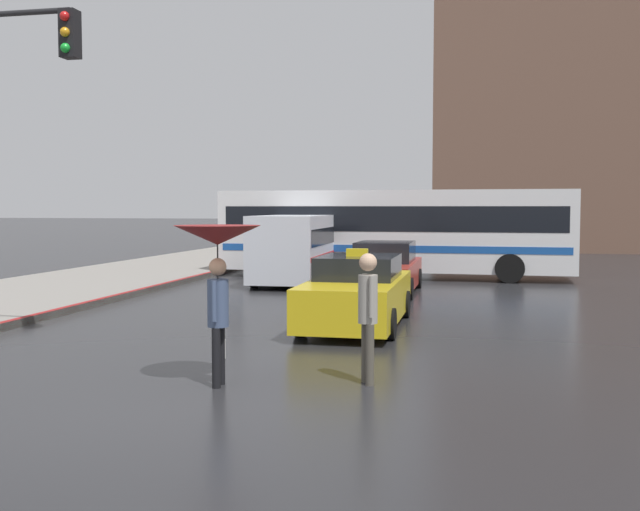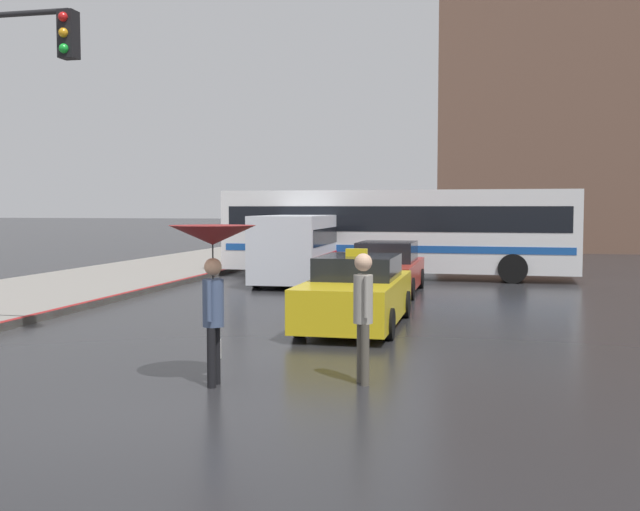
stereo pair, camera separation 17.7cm
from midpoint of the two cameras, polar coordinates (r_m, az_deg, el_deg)
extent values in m
plane|color=#262628|center=(9.16, -13.79, -12.06)|extent=(300.00, 300.00, 0.00)
cube|color=gold|center=(15.55, 3.12, -3.31)|extent=(1.80, 4.70, 0.82)
cube|color=black|center=(15.72, 3.27, -0.87)|extent=(1.58, 2.11, 0.47)
cylinder|color=black|center=(14.04, 5.60, -5.22)|extent=(0.20, 0.60, 0.60)
cylinder|color=black|center=(14.34, -1.22, -5.02)|extent=(0.20, 0.60, 0.60)
cylinder|color=black|center=(16.91, 6.79, -3.71)|extent=(0.20, 0.60, 0.60)
cylinder|color=black|center=(17.16, 1.09, -3.58)|extent=(0.20, 0.60, 0.60)
cube|color=yellow|center=(15.46, 3.13, 0.23)|extent=(0.44, 0.16, 0.16)
cube|color=#A52D23|center=(21.67, 5.29, -1.46)|extent=(1.80, 4.79, 0.73)
cube|color=black|center=(21.86, 5.37, 0.30)|extent=(1.58, 2.15, 0.57)
cylinder|color=black|center=(20.13, 7.17, -2.53)|extent=(0.20, 0.60, 0.60)
cylinder|color=black|center=(20.36, 2.36, -2.44)|extent=(0.20, 0.60, 0.60)
cylinder|color=black|center=(23.07, 7.85, -1.75)|extent=(0.20, 0.60, 0.60)
cylinder|color=black|center=(23.27, 3.65, -1.67)|extent=(0.20, 0.60, 0.60)
cube|color=silver|center=(24.31, -1.51, 0.66)|extent=(2.12, 5.12, 2.05)
cube|color=black|center=(24.29, -1.51, 1.51)|extent=(2.13, 4.72, 0.53)
cube|color=red|center=(24.32, -1.51, 0.05)|extent=(2.14, 4.92, 0.14)
cylinder|color=black|center=(22.69, -0.01, -1.76)|extent=(0.21, 0.63, 0.63)
cylinder|color=black|center=(23.13, -4.63, -1.67)|extent=(0.21, 0.63, 0.63)
cylinder|color=black|center=(25.67, 1.31, -1.13)|extent=(0.21, 0.63, 0.63)
cylinder|color=black|center=(26.06, -2.81, -1.06)|extent=(0.21, 0.63, 0.63)
cube|color=silver|center=(26.54, 6.06, 1.92)|extent=(12.32, 2.85, 2.80)
cube|color=black|center=(26.53, 6.06, 2.83)|extent=(11.71, 2.85, 0.86)
cube|color=#194C9E|center=(26.57, 6.05, 0.65)|extent=(11.95, 2.86, 0.24)
cylinder|color=black|center=(26.39, -3.59, -0.65)|extent=(0.97, 0.31, 0.96)
cylinder|color=black|center=(28.68, -2.13, -0.29)|extent=(0.97, 0.31, 0.96)
cylinder|color=black|center=(25.15, 14.67, -0.97)|extent=(0.97, 0.31, 0.96)
cylinder|color=black|center=(27.54, 14.63, -0.58)|extent=(0.97, 0.31, 0.96)
cylinder|color=black|center=(10.41, -7.80, -7.73)|extent=(0.13, 0.13, 0.83)
cylinder|color=black|center=(10.62, -7.45, -7.50)|extent=(0.13, 0.13, 0.83)
cylinder|color=#3D4C6B|center=(10.40, -7.65, -3.60)|extent=(0.31, 0.31, 0.66)
sphere|color=tan|center=(10.35, -7.68, -0.86)|extent=(0.24, 0.24, 0.24)
cylinder|color=#3D4C6B|center=(10.21, -7.96, -3.45)|extent=(0.07, 0.07, 0.56)
cylinder|color=#3D4C6B|center=(10.57, -7.36, -3.21)|extent=(0.07, 0.07, 0.56)
cone|color=maroon|center=(10.32, -7.70, 1.55)|extent=(1.19, 1.19, 0.27)
cylinder|color=black|center=(10.34, -7.68, -0.40)|extent=(0.02, 0.02, 0.71)
cube|color=white|center=(10.78, -7.46, -7.12)|extent=(0.11, 0.19, 0.28)
cylinder|color=#4C473D|center=(10.67, 3.62, -7.35)|extent=(0.16, 0.16, 0.86)
cylinder|color=#4C473D|center=(10.46, 3.93, -7.57)|extent=(0.16, 0.16, 0.86)
cylinder|color=gray|center=(10.45, 3.79, -3.33)|extent=(0.36, 0.36, 0.68)
sphere|color=#DBAD89|center=(10.40, 3.80, -0.52)|extent=(0.25, 0.25, 0.25)
cylinder|color=gray|center=(10.61, 3.54, -2.95)|extent=(0.09, 0.09, 0.58)
cylinder|color=gray|center=(10.27, 4.05, -3.17)|extent=(0.09, 0.09, 0.58)
cube|color=black|center=(13.81, -18.25, 15.68)|extent=(0.28, 0.28, 0.80)
sphere|color=red|center=(13.74, -18.63, 16.86)|extent=(0.16, 0.16, 0.16)
sphere|color=orange|center=(13.68, -18.61, 15.80)|extent=(0.16, 0.16, 0.16)
sphere|color=green|center=(13.63, -18.58, 14.73)|extent=(0.16, 0.16, 0.16)
camera|label=1|loc=(0.09, -89.70, 0.02)|focal=42.00mm
camera|label=2|loc=(0.09, 90.30, -0.02)|focal=42.00mm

